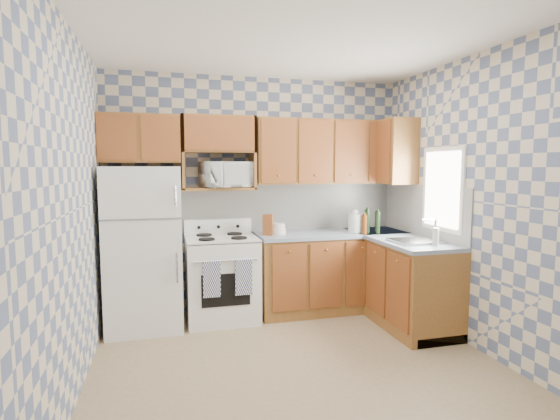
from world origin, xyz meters
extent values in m
plane|color=#867051|center=(0.00, 0.00, 0.00)|extent=(3.40, 3.40, 0.00)
cube|color=slate|center=(0.00, 1.60, 1.35)|extent=(3.40, 0.02, 2.70)
cube|color=slate|center=(1.70, 0.00, 1.35)|extent=(0.02, 3.20, 2.70)
cube|color=silver|center=(0.40, 1.59, 1.20)|extent=(2.60, 0.02, 0.56)
cube|color=silver|center=(1.69, 0.80, 1.20)|extent=(0.02, 1.60, 0.56)
cube|color=white|center=(-1.27, 1.25, 0.84)|extent=(0.75, 0.70, 1.68)
cube|color=white|center=(-0.47, 1.28, 0.45)|extent=(0.76, 0.65, 0.90)
cube|color=silver|center=(-0.47, 1.28, 0.91)|extent=(0.76, 0.65, 0.02)
cube|color=white|center=(-0.47, 1.55, 1.00)|extent=(0.76, 0.08, 0.17)
cube|color=navy|center=(-0.61, 0.93, 0.55)|extent=(0.17, 0.02, 0.37)
cube|color=navy|center=(-0.29, 0.93, 0.55)|extent=(0.17, 0.02, 0.37)
cube|color=brown|center=(0.82, 1.30, 0.44)|extent=(1.75, 0.60, 0.88)
cube|color=brown|center=(1.40, 0.80, 0.44)|extent=(0.60, 1.60, 0.88)
cube|color=slate|center=(0.82, 1.30, 0.90)|extent=(1.77, 0.63, 0.04)
cube|color=slate|center=(1.40, 0.80, 0.90)|extent=(0.63, 1.60, 0.04)
cube|color=brown|center=(0.82, 1.44, 1.85)|extent=(1.75, 0.33, 0.74)
cube|color=brown|center=(-1.29, 1.44, 1.97)|extent=(0.82, 0.33, 0.50)
cube|color=brown|center=(1.53, 1.25, 1.85)|extent=(0.33, 0.70, 0.74)
cube|color=brown|center=(-0.47, 1.44, 1.44)|extent=(0.80, 0.33, 0.03)
imported|color=white|center=(-0.39, 1.39, 1.59)|extent=(0.60, 0.49, 0.28)
cube|color=#B7B7BC|center=(1.40, 0.45, 0.93)|extent=(0.48, 0.40, 0.03)
cube|color=white|center=(1.69, 0.45, 1.45)|extent=(0.02, 0.66, 0.86)
cylinder|color=black|center=(1.18, 1.11, 1.06)|extent=(0.06, 0.06, 0.27)
cylinder|color=black|center=(1.28, 1.05, 1.05)|extent=(0.06, 0.06, 0.25)
cylinder|color=#602E0E|center=(1.33, 1.15, 1.04)|extent=(0.06, 0.06, 0.24)
cylinder|color=#602E0E|center=(1.11, 1.04, 1.03)|extent=(0.06, 0.06, 0.22)
cube|color=brown|center=(0.05, 1.27, 1.04)|extent=(0.14, 0.14, 0.23)
cylinder|color=white|center=(1.09, 1.24, 1.02)|extent=(0.16, 0.16, 0.21)
cylinder|color=silver|center=(1.47, 0.23, 1.01)|extent=(0.06, 0.06, 0.17)
camera|label=1|loc=(-1.06, -3.41, 1.67)|focal=28.00mm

